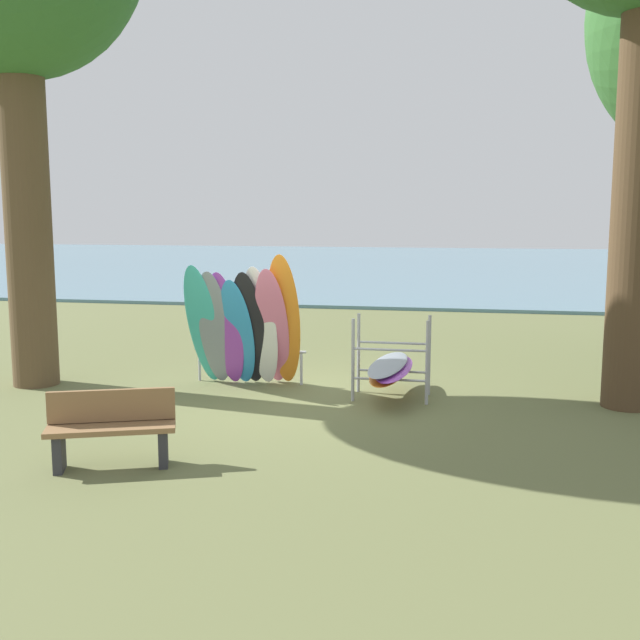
{
  "coord_description": "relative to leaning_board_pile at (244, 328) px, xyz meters",
  "views": [
    {
      "loc": [
        2.7,
        -10.92,
        2.83
      ],
      "look_at": [
        0.42,
        0.86,
        1.1
      ],
      "focal_mm": 42.46,
      "sensor_mm": 36.0,
      "label": 1
    }
  ],
  "objects": [
    {
      "name": "lake_water",
      "position": [
        0.77,
        28.02,
        -0.93
      ],
      "size": [
        80.0,
        36.0,
        0.1
      ],
      "primitive_type": "cube",
      "color": "slate",
      "rests_on": "ground"
    },
    {
      "name": "board_storage_rack",
      "position": [
        2.38,
        -0.25,
        -0.51
      ],
      "size": [
        1.15,
        2.13,
        1.25
      ],
      "color": "#9EA0A5",
      "rests_on": "ground"
    },
    {
      "name": "park_bench",
      "position": [
        -0.36,
        -3.97,
        -0.53
      ],
      "size": [
        1.45,
        0.88,
        0.85
      ],
      "color": "#2D2D33",
      "rests_on": "ground"
    },
    {
      "name": "leaning_board_pile",
      "position": [
        0.0,
        0.0,
        0.0
      ],
      "size": [
        1.92,
        1.08,
        2.19
      ],
      "color": "#38B2AD",
      "rests_on": "ground"
    },
    {
      "name": "ground_plane",
      "position": [
        0.77,
        -0.61,
        -0.98
      ],
      "size": [
        80.0,
        80.0,
        0.0
      ],
      "primitive_type": "plane",
      "color": "#60663D"
    }
  ]
}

